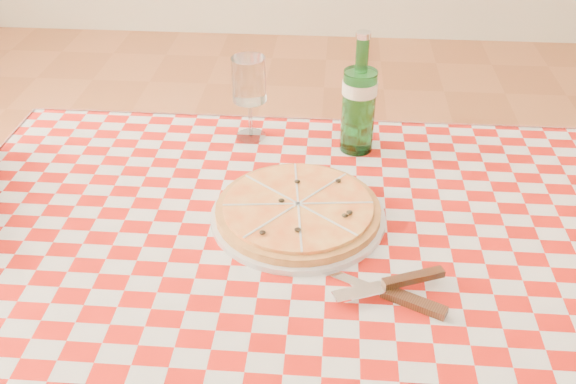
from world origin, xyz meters
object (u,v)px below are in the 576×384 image
Objects in this scene: pizza_plate at (298,209)px; dining_table at (296,284)px; wine_glass at (250,99)px; water_bottle at (359,93)px.

dining_table is at bearing -87.78° from pizza_plate.
wine_glass is (-0.12, 0.29, 0.07)m from pizza_plate.
wine_glass reaches higher than dining_table.
pizza_plate is 1.23× the size of water_bottle.
wine_glass reaches higher than pizza_plate.
water_bottle reaches higher than dining_table.
water_bottle is at bearing 72.23° from dining_table.
dining_table is 0.42m from wine_glass.
water_bottle reaches higher than pizza_plate.
pizza_plate is 0.30m from water_bottle.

